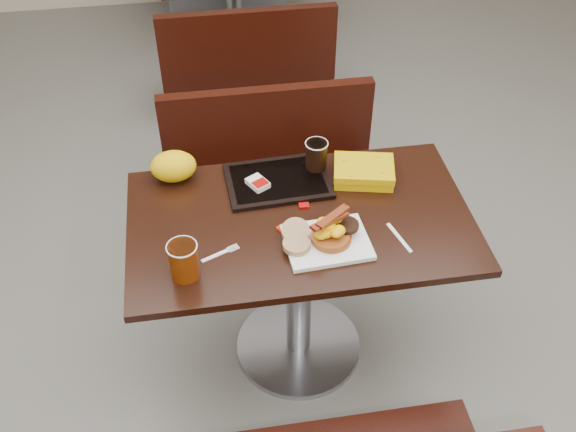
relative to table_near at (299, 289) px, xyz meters
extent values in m
cube|color=slate|center=(0.00, 0.00, -0.38)|extent=(6.00, 7.00, 0.01)
cube|color=white|center=(0.07, -0.14, 0.38)|extent=(0.29, 0.23, 0.02)
cylinder|color=#A7521B|center=(0.08, -0.14, 0.41)|extent=(0.15, 0.15, 0.03)
cylinder|color=black|center=(0.14, -0.11, 0.43)|extent=(0.09, 0.09, 0.01)
ellipsoid|color=#EEB204|center=(0.07, -0.13, 0.44)|extent=(0.11, 0.10, 0.05)
cylinder|color=tan|center=(-0.04, -0.15, 0.40)|extent=(0.12, 0.12, 0.02)
cylinder|color=tan|center=(-0.03, -0.10, 0.41)|extent=(0.10, 0.10, 0.05)
cylinder|color=#9A3605|center=(-0.41, -0.20, 0.44)|extent=(0.10, 0.10, 0.13)
cube|color=white|center=(0.31, -0.15, 0.38)|extent=(0.05, 0.15, 0.00)
cube|color=#B92607|center=(-0.07, -0.04, 0.38)|extent=(0.05, 0.05, 0.01)
cube|color=#8C0504|center=(0.02, 0.06, 0.38)|extent=(0.04, 0.03, 0.01)
cube|color=black|center=(-0.05, 0.20, 0.38)|extent=(0.39, 0.28, 0.02)
cube|color=silver|center=(-0.13, 0.18, 0.40)|extent=(0.09, 0.10, 0.02)
cylinder|color=black|center=(0.10, 0.25, 0.45)|extent=(0.10, 0.10, 0.11)
cube|color=#CB9E03|center=(0.27, 0.18, 0.40)|extent=(0.25, 0.21, 0.06)
ellipsoid|color=yellow|center=(-0.42, 0.29, 0.43)|extent=(0.20, 0.17, 0.12)
camera|label=1|loc=(-0.31, -1.67, 1.94)|focal=41.24mm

